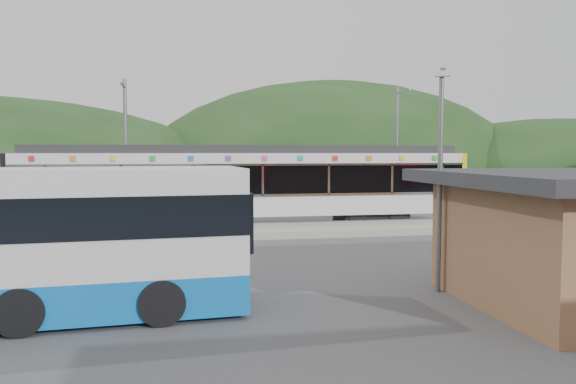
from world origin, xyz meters
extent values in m
plane|color=#4C4C4F|center=(0.00, 0.00, 0.00)|extent=(120.00, 120.00, 0.00)
ellipsoid|color=#1E3D19|center=(16.00, 54.00, 0.00)|extent=(52.00, 39.00, 26.00)
ellipsoid|color=#1E3D19|center=(45.00, 48.00, 0.00)|extent=(44.00, 33.00, 16.00)
cube|color=#9E9E99|center=(0.00, 3.30, 0.15)|extent=(26.00, 3.20, 0.30)
cube|color=yellow|center=(0.00, 2.00, 0.30)|extent=(26.00, 0.10, 0.01)
cube|color=black|center=(-7.33, 6.00, 0.30)|extent=(3.20, 2.20, 0.56)
cube|color=black|center=(4.67, 6.00, 0.30)|extent=(3.20, 2.20, 0.56)
cube|color=silver|center=(-1.33, 6.00, 1.04)|extent=(20.00, 2.90, 0.92)
cube|color=black|center=(-1.33, 6.00, 2.23)|extent=(20.00, 2.96, 1.45)
cube|color=silver|center=(-1.33, 4.50, 1.55)|extent=(20.00, 0.05, 0.10)
cube|color=silver|center=(-1.33, 4.50, 2.90)|extent=(20.00, 0.05, 0.10)
cube|color=silver|center=(-1.33, 6.00, 3.17)|extent=(20.00, 2.90, 0.45)
cube|color=#2D2D30|center=(-1.33, 6.00, 3.58)|extent=(19.40, 2.50, 0.36)
cube|color=yellow|center=(8.79, 6.00, 1.90)|extent=(0.24, 2.92, 3.00)
cube|color=black|center=(-11.43, 6.00, 1.90)|extent=(0.20, 2.92, 3.00)
cube|color=silver|center=(-9.83, 4.50, 2.23)|extent=(0.10, 0.05, 1.35)
cube|color=silver|center=(-6.83, 4.50, 2.23)|extent=(0.10, 0.05, 1.35)
cube|color=silver|center=(-3.83, 4.50, 2.23)|extent=(0.10, 0.05, 1.35)
cube|color=silver|center=(-0.83, 4.50, 2.23)|extent=(0.10, 0.05, 1.35)
cube|color=silver|center=(2.17, 4.50, 2.23)|extent=(0.10, 0.05, 1.35)
cube|color=silver|center=(5.17, 4.50, 2.23)|extent=(0.10, 0.05, 1.35)
cube|color=silver|center=(7.67, 4.50, 2.23)|extent=(0.10, 0.05, 1.35)
cube|color=red|center=(-10.33, 4.51, 3.18)|extent=(0.22, 0.04, 0.22)
cube|color=orange|center=(-8.73, 4.51, 3.18)|extent=(0.22, 0.04, 0.22)
cube|color=yellow|center=(-7.13, 4.51, 3.18)|extent=(0.22, 0.04, 0.22)
cube|color=green|center=(-5.53, 4.51, 3.18)|extent=(0.22, 0.04, 0.22)
cube|color=blue|center=(-3.93, 4.51, 3.18)|extent=(0.22, 0.04, 0.22)
cube|color=purple|center=(-2.33, 4.51, 3.18)|extent=(0.22, 0.04, 0.22)
cube|color=#E54C8C|center=(-0.73, 4.51, 3.18)|extent=(0.22, 0.04, 0.22)
cube|color=#19A5A5|center=(0.87, 4.51, 3.18)|extent=(0.22, 0.04, 0.22)
cube|color=red|center=(2.47, 4.51, 3.18)|extent=(0.22, 0.04, 0.22)
cube|color=orange|center=(4.07, 4.51, 3.18)|extent=(0.22, 0.04, 0.22)
cube|color=yellow|center=(5.67, 4.51, 3.18)|extent=(0.22, 0.04, 0.22)
cube|color=green|center=(7.27, 4.51, 3.18)|extent=(0.22, 0.04, 0.22)
cylinder|color=slate|center=(-7.00, 8.60, 3.50)|extent=(0.18, 0.18, 7.00)
cube|color=slate|center=(-7.00, 7.80, 6.60)|extent=(0.08, 1.80, 0.08)
cylinder|color=slate|center=(7.00, 8.60, 3.50)|extent=(0.18, 0.18, 7.00)
cube|color=slate|center=(7.00, 7.80, 6.60)|extent=(0.08, 1.80, 0.08)
cylinder|color=black|center=(-7.42, -7.71, 0.47)|extent=(1.12, 2.76, 0.93)
cylinder|color=black|center=(-4.84, -7.52, 0.47)|extent=(1.12, 2.76, 0.93)
cylinder|color=slate|center=(1.84, -7.19, 2.68)|extent=(0.12, 0.12, 5.37)
cube|color=slate|center=(1.84, -7.59, 5.28)|extent=(0.48, 0.86, 0.12)
cube|color=silver|center=(1.84, -7.99, 5.21)|extent=(0.39, 0.31, 0.12)
camera|label=1|loc=(-4.34, -19.89, 3.42)|focal=35.00mm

